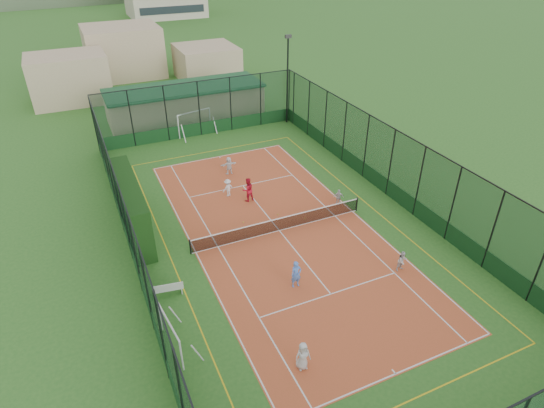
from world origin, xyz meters
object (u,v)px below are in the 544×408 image
at_px(clubhouse, 186,102).
at_px(coach, 248,190).
at_px(child_far_right, 339,197).
at_px(futsal_goal_far, 195,123).
at_px(white_bench, 168,288).
at_px(child_near_mid, 296,274).
at_px(child_far_back, 229,166).
at_px(floodlight_ne, 287,81).
at_px(child_near_right, 402,261).
at_px(futsal_goal_near, 170,335).
at_px(child_near_left, 303,356).
at_px(child_far_left, 228,188).

xyz_separation_m(clubhouse, coach, (-0.43, -17.72, -0.69)).
xyz_separation_m(clubhouse, child_far_right, (5.08, -20.80, -0.98)).
bearing_deg(futsal_goal_far, white_bench, -123.09).
relative_size(child_near_mid, child_far_back, 1.13).
height_order(floodlight_ne, child_near_right, floodlight_ne).
xyz_separation_m(floodlight_ne, child_near_right, (-3.98, -22.91, -3.49)).
height_order(futsal_goal_near, coach, futsal_goal_near).
height_order(white_bench, coach, coach).
relative_size(child_near_left, child_far_back, 1.03).
bearing_deg(clubhouse, child_near_mid, -92.94).
distance_m(child_far_right, coach, 6.32).
bearing_deg(white_bench, child_far_back, 65.92).
distance_m(child_near_right, child_far_back, 15.73).
relative_size(child_far_right, child_far_back, 0.83).
xyz_separation_m(child_near_right, coach, (-5.05, 10.59, 0.25)).
bearing_deg(coach, futsal_goal_near, 47.16).
relative_size(clubhouse, child_far_right, 12.98).
bearing_deg(child_far_back, child_far_right, 123.54).
distance_m(futsal_goal_near, child_near_mid, 7.26).
height_order(futsal_goal_far, child_near_right, futsal_goal_far).
xyz_separation_m(child_near_mid, coach, (0.96, 9.32, 0.08)).
relative_size(child_far_left, child_far_back, 0.93).
relative_size(floodlight_ne, child_far_left, 6.23).
xyz_separation_m(child_near_mid, child_near_right, (6.01, -1.27, -0.18)).
distance_m(futsal_goal_far, child_far_left, 11.96).
xyz_separation_m(futsal_goal_near, child_far_back, (8.24, 15.16, -0.18)).
height_order(clubhouse, white_bench, clubhouse).
distance_m(clubhouse, child_near_right, 28.70).
distance_m(child_near_mid, child_far_right, 9.00).
height_order(child_near_mid, child_far_left, child_near_mid).
height_order(white_bench, child_near_mid, child_near_mid).
height_order(floodlight_ne, child_far_left, floodlight_ne).
relative_size(futsal_goal_near, child_near_left, 1.90).
bearing_deg(white_bench, child_far_left, 62.00).
distance_m(futsal_goal_near, child_far_left, 13.88).
relative_size(white_bench, futsal_goal_far, 0.46).
bearing_deg(coach, child_far_left, -54.15).
bearing_deg(child_near_right, white_bench, 159.66).
distance_m(clubhouse, child_near_left, 32.10).
bearing_deg(coach, child_near_right, 109.44).
height_order(futsal_goal_near, child_far_back, futsal_goal_near).
distance_m(white_bench, child_far_back, 13.79).
bearing_deg(coach, floodlight_ne, -132.31).
relative_size(child_near_left, coach, 0.84).
bearing_deg(child_far_right, child_near_left, 85.30).
bearing_deg(child_far_left, coach, 115.19).
height_order(clubhouse, child_far_left, clubhouse).
height_order(futsal_goal_near, futsal_goal_far, futsal_goal_far).
height_order(floodlight_ne, clubhouse, floodlight_ne).
bearing_deg(futsal_goal_far, child_near_right, -91.06).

